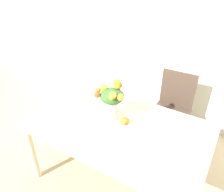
{
  "coord_description": "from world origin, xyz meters",
  "views": [
    {
      "loc": [
        0.76,
        -1.34,
        1.99
      ],
      "look_at": [
        -0.11,
        0.07,
        0.97
      ],
      "focal_mm": 35.0,
      "sensor_mm": 36.0,
      "label": 1
    }
  ],
  "objects": [
    {
      "name": "ground_plane",
      "position": [
        0.0,
        0.0,
        0.0
      ],
      "size": [
        12.0,
        12.0,
        0.0
      ],
      "primitive_type": "plane",
      "color": "tan"
    },
    {
      "name": "flower_vase",
      "position": [
        -0.11,
        0.07,
        0.93
      ],
      "size": [
        0.3,
        0.25,
        0.38
      ],
      "color": "silver",
      "rests_on": "dining_table"
    },
    {
      "name": "pumpkin",
      "position": [
        0.04,
        0.05,
        0.76
      ],
      "size": [
        0.08,
        0.08,
        0.08
      ],
      "color": "orange",
      "rests_on": "dining_table"
    },
    {
      "name": "wall_back",
      "position": [
        0.0,
        1.35,
        1.35
      ],
      "size": [
        8.0,
        0.06,
        2.7
      ],
      "color": "silver",
      "rests_on": "ground_plane"
    },
    {
      "name": "dining_chair_near_window",
      "position": [
        0.25,
        0.83,
        0.49
      ],
      "size": [
        0.43,
        0.43,
        0.93
      ],
      "rotation": [
        0.0,
        0.0,
        0.03
      ],
      "color": "#47382D",
      "rests_on": "ground_plane"
    },
    {
      "name": "dining_table",
      "position": [
        0.0,
        0.0,
        0.65
      ],
      "size": [
        1.6,
        0.98,
        0.73
      ],
      "color": "beige",
      "rests_on": "ground_plane"
    }
  ]
}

